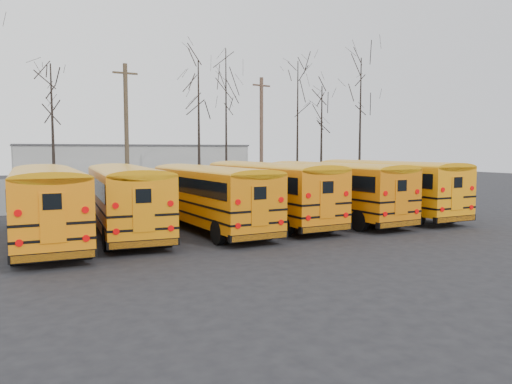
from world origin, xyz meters
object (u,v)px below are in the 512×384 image
bus_d (268,187)px  bus_c (209,192)px  bus_a (46,198)px  bus_f (385,183)px  utility_pole_left (127,133)px  utility_pole_right (261,136)px  bus_b (125,194)px  bus_e (332,186)px

bus_d → bus_c: bearing=-171.6°
bus_a → bus_c: bearing=3.6°
bus_f → utility_pole_left: size_ratio=1.19×
bus_c → utility_pole_left: 13.00m
bus_f → utility_pole_right: utility_pole_right is taller
bus_f → utility_pole_right: 13.93m
bus_a → bus_b: bearing=15.3°
bus_a → utility_pole_right: 21.89m
bus_f → utility_pole_left: utility_pole_left is taller
bus_a → bus_c: 6.78m
bus_e → utility_pole_left: (-7.63, 12.51, 2.97)m
bus_a → bus_b: bus_a is taller
bus_b → utility_pole_left: bearing=82.0°
bus_f → bus_c: bearing=-179.2°
bus_c → bus_e: (6.81, 0.10, 0.04)m
bus_c → utility_pole_right: (9.85, 13.76, 2.98)m
bus_a → bus_f: bus_f is taller
bus_a → bus_f: 17.09m
bus_c → bus_e: size_ratio=0.98×
bus_a → bus_f: bearing=3.2°
utility_pole_left → bus_f: bearing=-51.9°
bus_e → bus_b: bearing=175.4°
bus_d → bus_f: 7.02m
utility_pole_left → bus_d: bearing=-74.7°
bus_a → bus_f: (17.09, 0.30, 0.03)m
bus_e → utility_pole_left: utility_pole_left is taller
bus_a → bus_c: (6.78, 0.16, -0.04)m
bus_e → utility_pole_left: 14.95m
bus_b → utility_pole_left: utility_pole_left is taller
bus_b → bus_e: size_ratio=1.00×
bus_b → bus_f: size_ratio=0.99×
bus_e → bus_a: bearing=179.1°
bus_c → bus_f: 10.32m
bus_d → bus_f: bus_f is taller
bus_d → bus_f: bearing=-4.8°
bus_d → utility_pole_left: (-4.13, 12.05, 2.95)m
bus_c → utility_pole_right: 17.19m
bus_b → bus_e: 10.43m
bus_a → bus_e: (13.58, 0.26, -0.00)m
bus_d → utility_pole_left: 13.08m
bus_b → utility_pole_left: (2.79, 12.04, 2.99)m
bus_b → bus_c: (3.61, -0.57, -0.02)m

